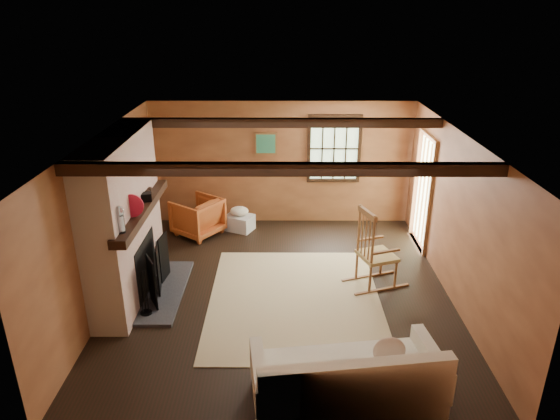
{
  "coord_description": "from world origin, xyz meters",
  "views": [
    {
      "loc": [
        0.01,
        -6.5,
        4.0
      ],
      "look_at": [
        -0.02,
        0.4,
        1.19
      ],
      "focal_mm": 32.0,
      "sensor_mm": 36.0,
      "label": 1
    }
  ],
  "objects_px": {
    "armchair": "(198,217)",
    "sofa": "(348,383)",
    "laundry_basket": "(240,223)",
    "fireplace": "(126,226)",
    "rocking_chair": "(374,253)"
  },
  "relations": [
    {
      "from": "fireplace",
      "to": "armchair",
      "type": "bearing_deg",
      "value": 72.75
    },
    {
      "from": "rocking_chair",
      "to": "laundry_basket",
      "type": "bearing_deg",
      "value": 28.1
    },
    {
      "from": "sofa",
      "to": "laundry_basket",
      "type": "bearing_deg",
      "value": 100.92
    },
    {
      "from": "fireplace",
      "to": "sofa",
      "type": "distance_m",
      "value": 3.81
    },
    {
      "from": "armchair",
      "to": "fireplace",
      "type": "bearing_deg",
      "value": 19.0
    },
    {
      "from": "rocking_chair",
      "to": "laundry_basket",
      "type": "distance_m",
      "value": 3.04
    },
    {
      "from": "fireplace",
      "to": "laundry_basket",
      "type": "relative_size",
      "value": 4.8
    },
    {
      "from": "sofa",
      "to": "armchair",
      "type": "xyz_separation_m",
      "value": [
        -2.29,
        4.38,
        0.07
      ]
    },
    {
      "from": "fireplace",
      "to": "rocking_chair",
      "type": "xyz_separation_m",
      "value": [
        3.64,
        0.26,
        -0.57
      ]
    },
    {
      "from": "fireplace",
      "to": "armchair",
      "type": "xyz_separation_m",
      "value": [
        0.65,
        2.1,
        -0.74
      ]
    },
    {
      "from": "sofa",
      "to": "laundry_basket",
      "type": "height_order",
      "value": "sofa"
    },
    {
      "from": "armchair",
      "to": "laundry_basket",
      "type": "bearing_deg",
      "value": 141.2
    },
    {
      "from": "fireplace",
      "to": "armchair",
      "type": "distance_m",
      "value": 2.32
    },
    {
      "from": "laundry_basket",
      "to": "armchair",
      "type": "distance_m",
      "value": 0.82
    },
    {
      "from": "armchair",
      "to": "sofa",
      "type": "bearing_deg",
      "value": 63.87
    }
  ]
}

